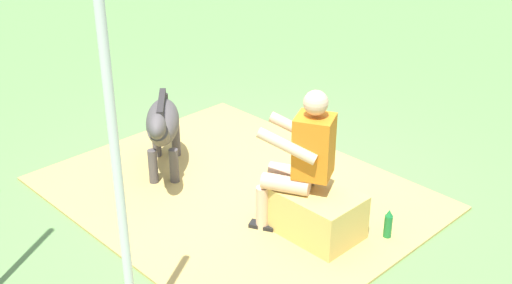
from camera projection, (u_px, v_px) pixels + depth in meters
The scene contains 7 objects.
ground_plane at pixel (251, 190), 6.21m from camera, with size 24.00×24.00×0.00m, color #608C4C.
hay_patch at pixel (236, 193), 6.14m from camera, with size 3.39×2.70×0.02m, color tan.
hay_bale at pixel (316, 213), 5.45m from camera, with size 0.74×0.51×0.42m, color tan.
person_seated at pixel (300, 157), 5.30m from camera, with size 0.72×0.59×1.30m.
pony_standing at pixel (162, 125), 6.25m from camera, with size 1.12×0.99×0.90m.
soda_bottle at pixel (388, 225), 5.42m from camera, with size 0.07×0.07×0.29m.
tent_pole_left at pixel (119, 186), 3.84m from camera, with size 0.06×0.06×2.46m, color silver.
Camera 1 is at (-3.87, 3.71, 3.16)m, focal length 45.70 mm.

